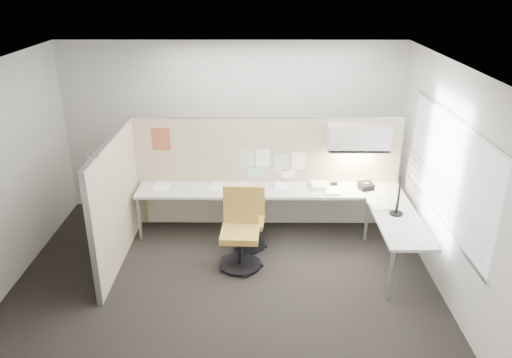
{
  "coord_description": "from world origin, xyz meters",
  "views": [
    {
      "loc": [
        0.44,
        -5.62,
        3.78
      ],
      "look_at": [
        0.4,
        0.8,
        1.09
      ],
      "focal_mm": 35.0,
      "sensor_mm": 36.0,
      "label": 1
    }
  ],
  "objects_px": {
    "chair_left": "(240,231)",
    "chair_right": "(250,220)",
    "monitor": "(398,196)",
    "phone": "(366,186)",
    "desk": "(292,201)"
  },
  "relations": [
    {
      "from": "monitor",
      "to": "desk",
      "type": "bearing_deg",
      "value": 78.35
    },
    {
      "from": "monitor",
      "to": "chair_left",
      "type": "bearing_deg",
      "value": 107.26
    },
    {
      "from": "chair_right",
      "to": "chair_left",
      "type": "bearing_deg",
      "value": -96.68
    },
    {
      "from": "chair_left",
      "to": "monitor",
      "type": "bearing_deg",
      "value": 4.86
    },
    {
      "from": "chair_left",
      "to": "phone",
      "type": "distance_m",
      "value": 2.1
    },
    {
      "from": "chair_right",
      "to": "monitor",
      "type": "xyz_separation_m",
      "value": [
        1.98,
        -0.44,
        0.59
      ]
    },
    {
      "from": "chair_left",
      "to": "chair_right",
      "type": "distance_m",
      "value": 0.54
    },
    {
      "from": "chair_right",
      "to": "desk",
      "type": "bearing_deg",
      "value": 29.21
    },
    {
      "from": "chair_left",
      "to": "chair_right",
      "type": "bearing_deg",
      "value": 78.85
    },
    {
      "from": "monitor",
      "to": "phone",
      "type": "relative_size",
      "value": 1.82
    },
    {
      "from": "desk",
      "to": "chair_right",
      "type": "relative_size",
      "value": 4.59
    },
    {
      "from": "chair_left",
      "to": "phone",
      "type": "relative_size",
      "value": 4.25
    },
    {
      "from": "chair_left",
      "to": "monitor",
      "type": "xyz_separation_m",
      "value": [
        2.11,
        0.08,
        0.49
      ]
    },
    {
      "from": "desk",
      "to": "chair_left",
      "type": "relative_size",
      "value": 3.67
    },
    {
      "from": "desk",
      "to": "chair_left",
      "type": "height_order",
      "value": "chair_left"
    }
  ]
}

